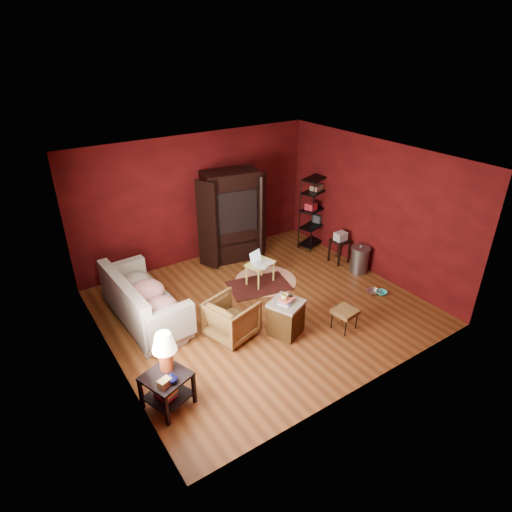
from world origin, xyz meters
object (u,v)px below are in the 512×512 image
(armchair, at_px, (232,317))
(hamper, at_px, (286,317))
(laptop_desk, at_px, (260,265))
(tv_armoire, at_px, (231,215))
(wire_shelving, at_px, (315,208))
(sofa, at_px, (145,305))
(side_table, at_px, (165,364))

(armchair, bearing_deg, hamper, -136.16)
(laptop_desk, relative_size, tv_armoire, 0.34)
(wire_shelving, bearing_deg, tv_armoire, 148.24)
(tv_armoire, bearing_deg, wire_shelving, -3.26)
(sofa, relative_size, laptop_desk, 2.75)
(side_table, relative_size, laptop_desk, 1.60)
(hamper, relative_size, laptop_desk, 1.04)
(side_table, xyz_separation_m, wire_shelving, (4.97, 2.73, 0.27))
(side_table, xyz_separation_m, hamper, (2.28, 0.32, -0.34))
(side_table, height_order, tv_armoire, tv_armoire)
(sofa, bearing_deg, armchair, -136.02)
(tv_armoire, bearing_deg, side_table, -122.35)
(sofa, distance_m, hamper, 2.47)
(armchair, xyz_separation_m, side_table, (-1.49, -0.78, 0.29))
(side_table, bearing_deg, tv_armoire, 47.33)
(hamper, height_order, wire_shelving, wire_shelving)
(laptop_desk, xyz_separation_m, wire_shelving, (2.12, 0.80, 0.51))
(hamper, xyz_separation_m, wire_shelving, (2.69, 2.42, 0.61))
(side_table, relative_size, wire_shelving, 0.65)
(sofa, relative_size, wire_shelving, 1.12)
(armchair, xyz_separation_m, tv_armoire, (1.48, 2.44, 0.68))
(armchair, bearing_deg, laptop_desk, -65.47)
(laptop_desk, bearing_deg, hamper, -125.49)
(armchair, xyz_separation_m, hamper, (0.79, -0.46, -0.05))
(sofa, xyz_separation_m, side_table, (-0.41, -1.93, 0.29))
(armchair, distance_m, hamper, 0.92)
(sofa, height_order, hamper, sofa)
(sofa, height_order, wire_shelving, wire_shelving)
(side_table, bearing_deg, sofa, 77.98)
(armchair, height_order, wire_shelving, wire_shelving)
(tv_armoire, bearing_deg, sofa, -142.97)
(tv_armoire, bearing_deg, laptop_desk, -84.98)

